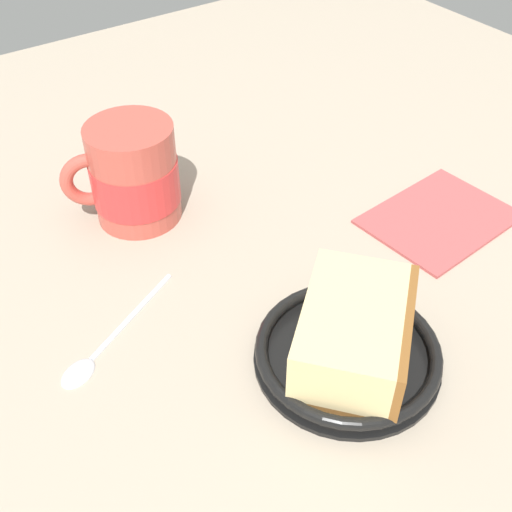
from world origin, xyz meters
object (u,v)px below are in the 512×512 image
object	(u,v)px
small_plate	(347,353)
tea_mug	(133,175)
teaspoon	(98,349)
folded_napkin	(439,217)
cake_slice	(354,332)

from	to	relation	value
small_plate	tea_mug	world-z (taller)	tea_mug
teaspoon	folded_napkin	distance (cm)	33.16
cake_slice	tea_mug	world-z (taller)	tea_mug
tea_mug	folded_napkin	bearing A→B (deg)	143.21
cake_slice	folded_napkin	size ratio (longest dim) A/B	1.00
tea_mug	folded_napkin	size ratio (longest dim) A/B	0.78
small_plate	cake_slice	bearing A→B (deg)	129.99
small_plate	folded_napkin	bearing A→B (deg)	-157.01
cake_slice	tea_mug	xyz separation A→B (cm)	(4.59, -24.88, 1.32)
cake_slice	folded_napkin	bearing A→B (deg)	-156.28
tea_mug	teaspoon	bearing A→B (deg)	52.31
cake_slice	tea_mug	size ratio (longest dim) A/B	1.28
small_plate	cake_slice	size ratio (longest dim) A/B	1.04
tea_mug	teaspoon	world-z (taller)	tea_mug
cake_slice	teaspoon	world-z (taller)	cake_slice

